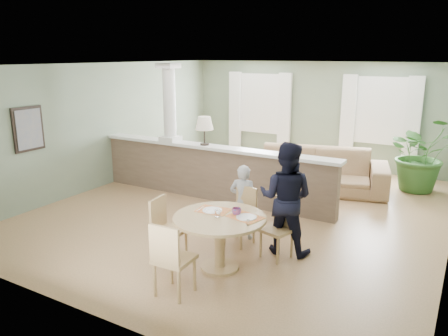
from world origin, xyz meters
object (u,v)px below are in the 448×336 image
Objects in this scene: chair_far_man at (280,225)px; chair_side at (165,226)px; child_person at (243,202)px; dining_table at (220,227)px; chair_near at (171,257)px; man_person at (286,198)px; chair_far_boy at (242,213)px; houseplant at (421,154)px; sofa at (314,170)px.

chair_side is (-1.38, -0.91, 0.03)m from chair_far_man.
dining_table is at bearing 89.38° from child_person.
dining_table is 1.38× the size of chair_side.
chair_near is (-0.70, -1.69, 0.05)m from chair_far_man.
child_person is (-0.22, 1.09, -0.00)m from dining_table.
child_person is at bearing -16.93° from man_person.
chair_far_boy is 0.22m from child_person.
child_person is at bearing -117.12° from houseplant.
dining_table is at bearing 52.99° from man_person.
chair_far_boy is at bearing -92.16° from chair_near.
dining_table is 0.85m from chair_side.
sofa reaches higher than chair_far_man.
chair_far_man is at bearing 81.24° from man_person.
dining_table is 1.32× the size of chair_near.
man_person reaches higher than chair_near.
dining_table is at bearing -102.68° from sofa.
chair_far_man is 1.65m from chair_side.
chair_far_boy is (-0.15, 0.92, -0.11)m from dining_table.
chair_far_man is (0.69, -0.15, -0.01)m from chair_far_boy.
houseplant is 4.68m from child_person.
chair_far_boy is 0.94× the size of chair_near.
man_person reaches higher than sofa.
sofa is 1.90× the size of houseplant.
houseplant is 1.34× the size of child_person.
chair_side is 0.76× the size of child_person.
chair_side reaches higher than sofa.
houseplant is at bearing -114.03° from man_person.
sofa is at bearing 116.90° from chair_far_man.
sofa reaches higher than chair_far_boy.
houseplant is 1.87× the size of chair_far_man.
sofa is 3.43m from chair_far_man.
houseplant reaches higher than child_person.
chair_far_boy is 0.78m from man_person.
man_person is at bearing 157.73° from child_person.
chair_near is 2.02m from man_person.
sofa is at bearing -104.35° from child_person.
child_person is 0.82m from man_person.
man_person is at bearing -57.06° from chair_side.
chair_near is 0.79× the size of child_person.
sofa is 2.44× the size of dining_table.
chair_far_man reaches higher than dining_table.
chair_far_man is at bearing -114.49° from chair_near.
man_person is (0.01, 0.18, 0.36)m from chair_far_man.
dining_table is at bearing -101.23° from chair_near.
chair_side is at bearing -116.99° from houseplant.
chair_near is at bearing 62.78° from man_person.
chair_near is 0.57× the size of man_person.
dining_table is 0.94m from chair_far_boy.
houseplant reaches higher than chair_far_boy.
chair_near is at bearing -108.51° from houseplant.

